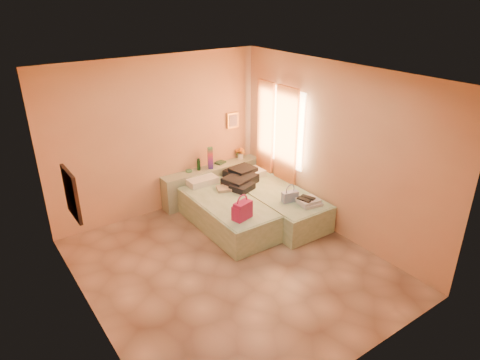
# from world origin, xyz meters

# --- Properties ---
(ground) EXTENTS (4.50, 4.50, 0.00)m
(ground) POSITION_xyz_m (0.00, 0.00, 0.00)
(ground) COLOR tan
(ground) RESTS_ON ground
(room_walls) EXTENTS (4.02, 4.51, 2.81)m
(room_walls) POSITION_xyz_m (0.21, 0.57, 1.79)
(room_walls) COLOR #E8AD7C
(room_walls) RESTS_ON ground
(headboard_ledge) EXTENTS (2.05, 0.30, 0.65)m
(headboard_ledge) POSITION_xyz_m (0.98, 2.10, 0.33)
(headboard_ledge) COLOR #97A184
(headboard_ledge) RESTS_ON ground
(bed_left) EXTENTS (0.93, 2.01, 0.50)m
(bed_left) POSITION_xyz_m (0.60, 1.05, 0.25)
(bed_left) COLOR beige
(bed_left) RESTS_ON ground
(bed_right) EXTENTS (0.93, 2.01, 0.50)m
(bed_right) POSITION_xyz_m (1.50, 0.80, 0.25)
(bed_right) COLOR beige
(bed_right) RESTS_ON ground
(water_bottle) EXTENTS (0.06, 0.06, 0.22)m
(water_bottle) POSITION_xyz_m (0.70, 2.12, 0.76)
(water_bottle) COLOR #133619
(water_bottle) RESTS_ON headboard_ledge
(rainbow_box) EXTENTS (0.12, 0.12, 0.42)m
(rainbow_box) POSITION_xyz_m (0.93, 2.07, 0.86)
(rainbow_box) COLOR #AE154F
(rainbow_box) RESTS_ON headboard_ledge
(small_dish) EXTENTS (0.14, 0.14, 0.03)m
(small_dish) POSITION_xyz_m (0.51, 2.16, 0.67)
(small_dish) COLOR #437C55
(small_dish) RESTS_ON headboard_ledge
(green_book) EXTENTS (0.24, 0.20, 0.03)m
(green_book) POSITION_xyz_m (1.21, 2.17, 0.67)
(green_book) COLOR #284A35
(green_book) RESTS_ON headboard_ledge
(flower_vase) EXTENTS (0.21, 0.21, 0.27)m
(flower_vase) POSITION_xyz_m (1.69, 2.16, 0.78)
(flower_vase) COLOR silver
(flower_vase) RESTS_ON headboard_ledge
(magenta_handbag) EXTENTS (0.35, 0.24, 0.29)m
(magenta_handbag) POSITION_xyz_m (0.45, 0.37, 0.65)
(magenta_handbag) COLOR #AE154F
(magenta_handbag) RESTS_ON bed_left
(khaki_garment) EXTENTS (0.38, 0.34, 0.05)m
(khaki_garment) POSITION_xyz_m (0.81, 1.38, 0.53)
(khaki_garment) COLOR tan
(khaki_garment) RESTS_ON bed_left
(clothes_pile) EXTENTS (0.80, 0.80, 0.20)m
(clothes_pile) POSITION_xyz_m (1.22, 1.43, 0.60)
(clothes_pile) COLOR black
(clothes_pile) RESTS_ON bed_right
(blue_handbag) EXTENTS (0.29, 0.17, 0.18)m
(blue_handbag) POSITION_xyz_m (1.45, 0.38, 0.59)
(blue_handbag) COLOR #3D5793
(blue_handbag) RESTS_ON bed_right
(towel_stack) EXTENTS (0.40, 0.36, 0.10)m
(towel_stack) POSITION_xyz_m (1.65, 0.10, 0.55)
(towel_stack) COLOR silver
(towel_stack) RESTS_ON bed_right
(sandal_pair) EXTENTS (0.23, 0.27, 0.02)m
(sandal_pair) POSITION_xyz_m (1.59, 0.13, 0.61)
(sandal_pair) COLOR black
(sandal_pair) RESTS_ON towel_stack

